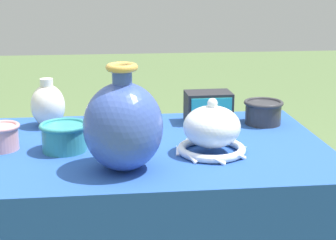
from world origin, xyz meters
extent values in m
cylinder|color=olive|center=(-0.44, 0.27, 0.36)|extent=(0.04, 0.04, 0.73)
cylinder|color=olive|center=(0.44, 0.27, 0.36)|extent=(0.04, 0.04, 0.73)
cube|color=olive|center=(0.00, 0.00, 0.74)|extent=(0.97, 0.64, 0.03)
cube|color=#234C9E|center=(0.00, 0.00, 0.76)|extent=(0.99, 0.66, 0.01)
ellipsoid|color=#3851A8|center=(-0.08, -0.18, 0.87)|extent=(0.19, 0.19, 0.22)
cylinder|color=#3851A8|center=(-0.08, -0.18, 1.00)|extent=(0.05, 0.05, 0.04)
torus|color=gold|center=(-0.08, -0.18, 1.02)|extent=(0.08, 0.08, 0.02)
torus|color=white|center=(0.16, -0.09, 0.78)|extent=(0.18, 0.18, 0.02)
ellipsoid|color=white|center=(0.16, -0.09, 0.84)|extent=(0.15, 0.15, 0.11)
sphere|color=white|center=(0.16, -0.09, 0.90)|extent=(0.03, 0.03, 0.03)
cone|color=white|center=(0.25, -0.09, 0.78)|extent=(0.01, 0.04, 0.03)
cone|color=white|center=(0.22, -0.03, 0.78)|extent=(0.04, 0.04, 0.03)
cone|color=white|center=(0.16, 0.00, 0.78)|extent=(0.04, 0.01, 0.03)
cone|color=white|center=(0.09, -0.03, 0.78)|extent=(0.04, 0.04, 0.03)
cone|color=white|center=(0.07, -0.09, 0.78)|extent=(0.01, 0.04, 0.03)
cone|color=white|center=(0.09, -0.16, 0.78)|extent=(0.04, 0.04, 0.03)
cone|color=white|center=(0.16, -0.18, 0.78)|extent=(0.04, 0.01, 0.03)
cone|color=white|center=(0.22, -0.16, 0.78)|extent=(0.04, 0.04, 0.03)
cube|color=#232328|center=(0.20, 0.21, 0.81)|extent=(0.15, 0.10, 0.10)
cube|color=teal|center=(0.21, 0.16, 0.81)|extent=(0.13, 0.01, 0.08)
cylinder|color=#D19399|center=(-0.41, 0.00, 0.80)|extent=(0.09, 0.09, 0.07)
torus|color=#D19399|center=(-0.41, 0.00, 0.83)|extent=(0.10, 0.10, 0.01)
cylinder|color=#A8CCB7|center=(-0.03, 0.19, 0.80)|extent=(0.10, 0.10, 0.07)
torus|color=#A8CCB7|center=(-0.03, 0.19, 0.84)|extent=(0.11, 0.11, 0.01)
cylinder|color=teal|center=(-0.24, -0.03, 0.80)|extent=(0.12, 0.12, 0.07)
torus|color=teal|center=(-0.24, -0.03, 0.84)|extent=(0.13, 0.13, 0.01)
cylinder|color=#2D2D33|center=(0.37, 0.17, 0.80)|extent=(0.11, 0.11, 0.07)
torus|color=#2D2D33|center=(0.37, 0.17, 0.83)|extent=(0.13, 0.13, 0.01)
ellipsoid|color=white|center=(-0.30, 0.22, 0.83)|extent=(0.11, 0.11, 0.13)
cylinder|color=white|center=(-0.30, 0.22, 0.91)|extent=(0.04, 0.04, 0.02)
camera|label=1|loc=(-0.10, -1.37, 1.22)|focal=55.00mm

